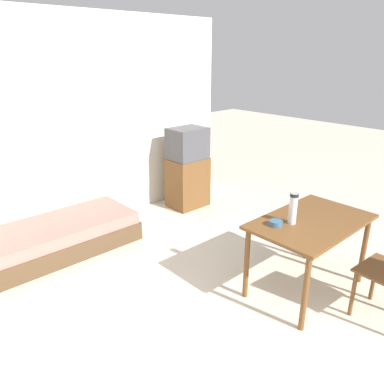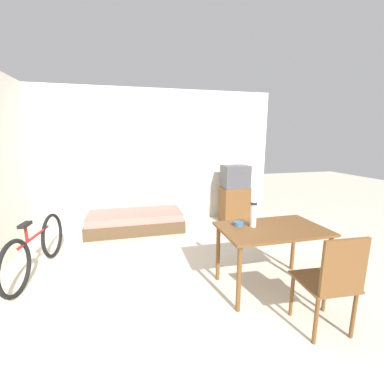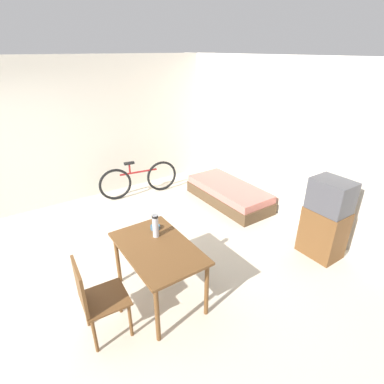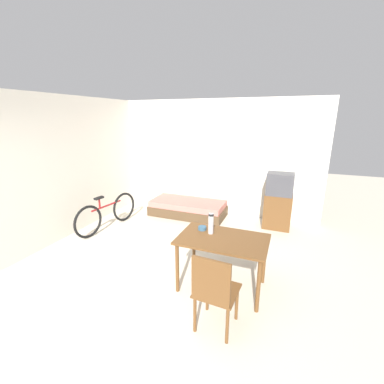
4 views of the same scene
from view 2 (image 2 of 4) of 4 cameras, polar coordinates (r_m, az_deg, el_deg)
name	(u,v)px [view 2 (image 2 of 4)]	position (r m, az deg, el deg)	size (l,w,h in m)	color
wall_back	(148,158)	(5.36, -9.78, 7.51)	(5.26, 0.06, 2.70)	silver
daybed	(135,221)	(5.07, -12.45, -6.36)	(1.79, 0.80, 0.37)	#4C3823
tv	(235,194)	(5.43, 9.46, -0.55)	(0.55, 0.42, 1.20)	brown
dining_table	(272,236)	(3.12, 17.26, -9.22)	(1.18, 0.74, 0.75)	brown
wooden_chair	(332,280)	(2.66, 28.75, -16.70)	(0.48, 0.48, 0.96)	brown
bicycle	(36,249)	(3.97, -31.35, -10.72)	(0.28, 1.64, 0.75)	black
thermos_flask	(253,213)	(3.02, 13.49, -4.62)	(0.08, 0.08, 0.29)	#B7B7BC
mate_bowl	(238,224)	(3.05, 10.27, -6.95)	(0.12, 0.12, 0.05)	#335670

